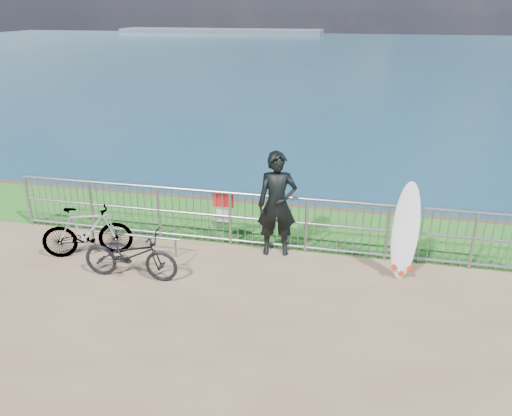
% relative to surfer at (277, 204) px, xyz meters
% --- Properties ---
extents(grass_strip, '(120.00, 120.00, 0.00)m').
position_rel_surfer_xyz_m(grass_strip, '(-0.46, 1.25, -1.00)').
color(grass_strip, '#1F6A1D').
rests_on(grass_strip, ground).
extents(seascape, '(260.00, 260.00, 5.00)m').
position_rel_surfer_xyz_m(seascape, '(-44.21, 146.04, -5.04)').
color(seascape, brown).
rests_on(seascape, ground).
extents(railing, '(10.06, 0.10, 1.13)m').
position_rel_surfer_xyz_m(railing, '(-0.45, 0.16, -0.43)').
color(railing, gray).
rests_on(railing, ground).
extents(surfer, '(0.82, 0.62, 2.02)m').
position_rel_surfer_xyz_m(surfer, '(0.00, 0.00, 0.00)').
color(surfer, black).
rests_on(surfer, ground).
extents(surfboard, '(0.51, 0.47, 1.72)m').
position_rel_surfer_xyz_m(surfboard, '(2.31, -0.37, -0.22)').
color(surfboard, silver).
rests_on(surfboard, ground).
extents(bicycle_near, '(1.72, 0.64, 0.90)m').
position_rel_surfer_xyz_m(bicycle_near, '(-2.30, -1.49, -0.56)').
color(bicycle_near, black).
rests_on(bicycle_near, ground).
extents(bicycle_far, '(1.71, 1.07, 1.00)m').
position_rel_surfer_xyz_m(bicycle_far, '(-3.47, -0.89, -0.51)').
color(bicycle_far, black).
rests_on(bicycle_far, ground).
extents(bike_rack, '(1.91, 0.05, 0.40)m').
position_rel_surfer_xyz_m(bike_rack, '(-2.68, -0.60, -0.68)').
color(bike_rack, gray).
rests_on(bike_rack, ground).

